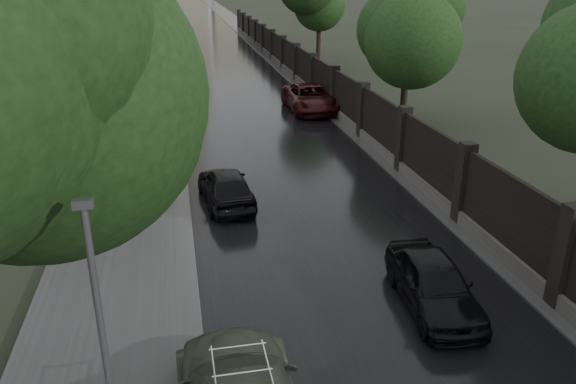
{
  "coord_description": "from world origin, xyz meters",
  "views": [
    {
      "loc": [
        -4.19,
        -5.19,
        7.74
      ],
      "look_at": [
        -1.1,
        10.04,
        1.5
      ],
      "focal_mm": 35.0,
      "sensor_mm": 36.0,
      "label": 1
    }
  ],
  "objects_px": {
    "tree_right_b": "(409,27)",
    "lamp_post": "(106,362)",
    "tree_right_c": "(319,5)",
    "tree_left_far": "(102,14)",
    "car_right_near": "(434,283)",
    "car_right_far": "(310,98)",
    "hatchback_left": "(226,186)",
    "traffic_light": "(172,77)"
  },
  "relations": [
    {
      "from": "tree_right_b",
      "to": "lamp_post",
      "type": "bearing_deg",
      "value": -122.18
    },
    {
      "from": "tree_right_c",
      "to": "tree_left_far",
      "type": "bearing_deg",
      "value": -147.17
    },
    {
      "from": "tree_left_far",
      "to": "car_right_near",
      "type": "xyz_separation_m",
      "value": [
        9.6,
        -24.37,
        -4.59
      ]
    },
    {
      "from": "tree_right_b",
      "to": "lamp_post",
      "type": "xyz_separation_m",
      "value": [
        -12.9,
        -20.5,
        -2.28
      ]
    },
    {
      "from": "tree_left_far",
      "to": "car_right_far",
      "type": "xyz_separation_m",
      "value": [
        11.4,
        -4.17,
        -4.49
      ]
    },
    {
      "from": "tree_right_b",
      "to": "car_right_far",
      "type": "height_order",
      "value": "tree_right_b"
    },
    {
      "from": "tree_right_b",
      "to": "lamp_post",
      "type": "height_order",
      "value": "tree_right_b"
    },
    {
      "from": "lamp_post",
      "to": "car_right_far",
      "type": "xyz_separation_m",
      "value": [
        8.8,
        24.33,
        -1.92
      ]
    },
    {
      "from": "tree_left_far",
      "to": "tree_right_c",
      "type": "bearing_deg",
      "value": 32.83
    },
    {
      "from": "tree_right_b",
      "to": "tree_right_c",
      "type": "height_order",
      "value": "same"
    },
    {
      "from": "tree_right_c",
      "to": "hatchback_left",
      "type": "distance_m",
      "value": 29.15
    },
    {
      "from": "tree_left_far",
      "to": "tree_right_c",
      "type": "relative_size",
      "value": 1.05
    },
    {
      "from": "hatchback_left",
      "to": "car_right_far",
      "type": "xyz_separation_m",
      "value": [
        6.1,
        12.79,
        0.08
      ]
    },
    {
      "from": "tree_right_b",
      "to": "car_right_near",
      "type": "distance_m",
      "value": 17.93
    },
    {
      "from": "car_right_near",
      "to": "car_right_far",
      "type": "distance_m",
      "value": 20.28
    },
    {
      "from": "traffic_light",
      "to": "car_right_far",
      "type": "xyz_separation_m",
      "value": [
        7.7,
        0.83,
        -1.65
      ]
    },
    {
      "from": "lamp_post",
      "to": "tree_right_b",
      "type": "bearing_deg",
      "value": 57.82
    },
    {
      "from": "lamp_post",
      "to": "hatchback_left",
      "type": "bearing_deg",
      "value": 76.84
    },
    {
      "from": "tree_right_c",
      "to": "traffic_light",
      "type": "bearing_deg",
      "value": -128.18
    },
    {
      "from": "traffic_light",
      "to": "tree_left_far",
      "type": "bearing_deg",
      "value": 126.47
    },
    {
      "from": "tree_right_c",
      "to": "car_right_near",
      "type": "relative_size",
      "value": 1.83
    },
    {
      "from": "traffic_light",
      "to": "hatchback_left",
      "type": "bearing_deg",
      "value": -82.4
    },
    {
      "from": "tree_left_far",
      "to": "car_right_far",
      "type": "height_order",
      "value": "tree_left_far"
    },
    {
      "from": "hatchback_left",
      "to": "car_right_near",
      "type": "relative_size",
      "value": 1.02
    },
    {
      "from": "tree_left_far",
      "to": "tree_right_c",
      "type": "height_order",
      "value": "tree_left_far"
    },
    {
      "from": "tree_right_b",
      "to": "lamp_post",
      "type": "distance_m",
      "value": 24.33
    },
    {
      "from": "lamp_post",
      "to": "traffic_light",
      "type": "relative_size",
      "value": 1.28
    },
    {
      "from": "tree_right_c",
      "to": "hatchback_left",
      "type": "relative_size",
      "value": 1.8
    },
    {
      "from": "lamp_post",
      "to": "car_right_near",
      "type": "bearing_deg",
      "value": 30.52
    },
    {
      "from": "hatchback_left",
      "to": "car_right_far",
      "type": "bearing_deg",
      "value": -120.98
    },
    {
      "from": "tree_left_far",
      "to": "car_right_far",
      "type": "relative_size",
      "value": 1.37
    },
    {
      "from": "tree_left_far",
      "to": "hatchback_left",
      "type": "xyz_separation_m",
      "value": [
        5.3,
        -16.97,
        -4.58
      ]
    },
    {
      "from": "tree_right_b",
      "to": "tree_right_c",
      "type": "bearing_deg",
      "value": 90.0
    },
    {
      "from": "tree_right_c",
      "to": "car_right_near",
      "type": "distance_m",
      "value": 35.14
    },
    {
      "from": "lamp_post",
      "to": "traffic_light",
      "type": "distance_m",
      "value": 23.52
    },
    {
      "from": "tree_right_b",
      "to": "hatchback_left",
      "type": "xyz_separation_m",
      "value": [
        -10.2,
        -8.97,
        -4.29
      ]
    },
    {
      "from": "tree_left_far",
      "to": "tree_right_b",
      "type": "relative_size",
      "value": 1.05
    },
    {
      "from": "car_right_far",
      "to": "car_right_near",
      "type": "bearing_deg",
      "value": -95.83
    },
    {
      "from": "tree_right_b",
      "to": "tree_left_far",
      "type": "bearing_deg",
      "value": 152.7
    },
    {
      "from": "tree_left_far",
      "to": "tree_right_c",
      "type": "distance_m",
      "value": 18.45
    },
    {
      "from": "traffic_light",
      "to": "car_right_near",
      "type": "distance_m",
      "value": 20.32
    },
    {
      "from": "traffic_light",
      "to": "hatchback_left",
      "type": "height_order",
      "value": "traffic_light"
    }
  ]
}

